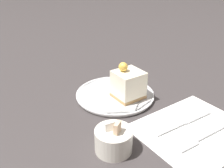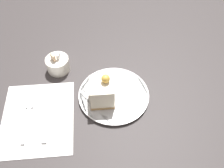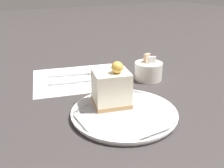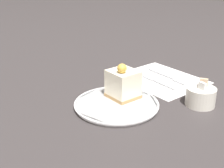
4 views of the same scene
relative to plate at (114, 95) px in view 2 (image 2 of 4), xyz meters
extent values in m
plane|color=#383333|center=(-0.01, 0.03, -0.01)|extent=(4.00, 4.00, 0.00)
cylinder|color=white|center=(0.00, 0.00, 0.00)|extent=(0.20, 0.20, 0.01)
cylinder|color=white|center=(0.00, 0.00, 0.00)|extent=(0.21, 0.21, 0.00)
cube|color=#AD8451|center=(-0.04, -0.01, 0.01)|extent=(0.08, 0.09, 0.01)
cube|color=#EFE5C6|center=(-0.04, -0.01, 0.04)|extent=(0.08, 0.08, 0.06)
sphere|color=#EFB747|center=(-0.02, 0.00, 0.09)|extent=(0.02, 0.02, 0.02)
cube|color=white|center=(-0.23, 0.00, 0.00)|extent=(0.25, 0.28, 0.00)
cube|color=silver|center=(-0.26, -0.02, 0.00)|extent=(0.04, 0.11, 0.00)
cube|color=silver|center=(-0.24, 0.06, 0.00)|extent=(0.04, 0.05, 0.00)
cube|color=silver|center=(-0.21, -0.05, 0.00)|extent=(0.04, 0.08, 0.00)
cube|color=silver|center=(-0.19, 0.03, 0.00)|extent=(0.03, 0.08, 0.00)
cylinder|color=silver|center=(-0.13, 0.16, 0.02)|extent=(0.07, 0.07, 0.05)
cube|color=#D8B28C|center=(-0.14, 0.16, 0.05)|extent=(0.01, 0.02, 0.02)
cube|color=white|center=(-0.13, 0.17, 0.05)|extent=(0.02, 0.02, 0.02)
camera|label=1|loc=(-0.38, 0.45, 0.33)|focal=40.00mm
camera|label=2|loc=(-0.15, -0.41, 0.61)|focal=40.00mm
camera|label=3|loc=(0.37, -0.24, 0.25)|focal=40.00mm
camera|label=4|loc=(0.56, 0.41, 0.35)|focal=50.00mm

